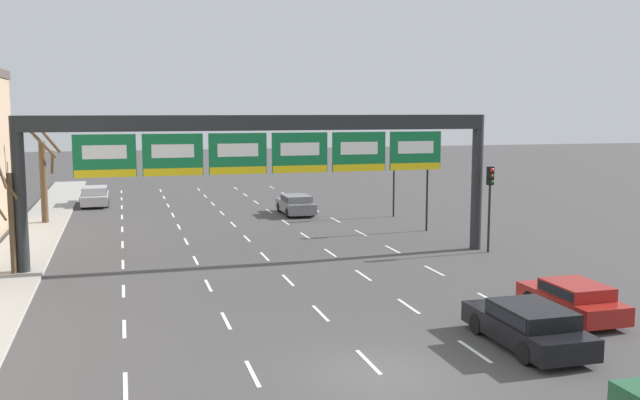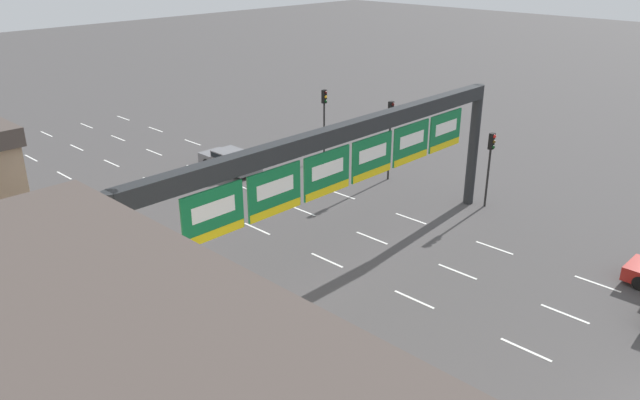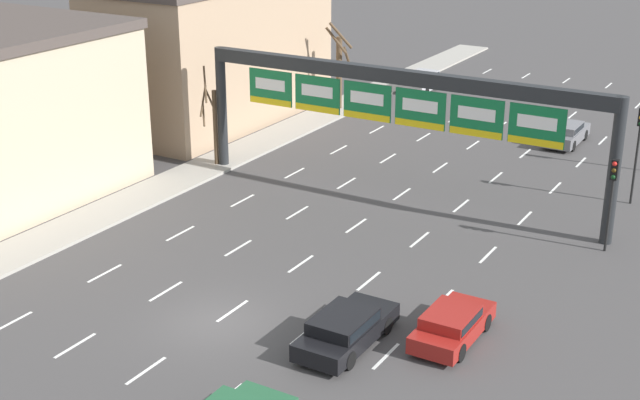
{
  "view_description": "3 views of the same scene",
  "coord_description": "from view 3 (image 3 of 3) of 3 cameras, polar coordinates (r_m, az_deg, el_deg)",
  "views": [
    {
      "loc": [
        -6.5,
        -17.2,
        7.06
      ],
      "look_at": [
        1.89,
        12.82,
        3.08
      ],
      "focal_mm": 40.0,
      "sensor_mm": 36.0,
      "label": 1
    },
    {
      "loc": [
        -18.85,
        -1.73,
        13.76
      ],
      "look_at": [
        -1.87,
        14.65,
        4.0
      ],
      "focal_mm": 35.0,
      "sensor_mm": 36.0,
      "label": 2
    },
    {
      "loc": [
        18.43,
        -23.54,
        16.15
      ],
      "look_at": [
        2.29,
        3.76,
        4.12
      ],
      "focal_mm": 50.0,
      "sensor_mm": 36.0,
      "label": 3
    }
  ],
  "objects": [
    {
      "name": "car_black",
      "position": [
        31.9,
        1.66,
        -8.18
      ],
      "size": [
        1.95,
        4.7,
        1.31
      ],
      "color": "black",
      "rests_on": "ground_plane"
    },
    {
      "name": "traffic_light_mid_block",
      "position": [
        46.65,
        19.74,
        3.84
      ],
      "size": [
        0.3,
        0.35,
        4.97
      ],
      "color": "black",
      "rests_on": "ground_plane"
    },
    {
      "name": "lane_dashes",
      "position": [
        44.41,
        3.86,
        -0.59
      ],
      "size": [
        13.32,
        67.0,
        0.01
      ],
      "color": "white",
      "rests_on": "ground_plane"
    },
    {
      "name": "car_silver",
      "position": [
        68.3,
        6.63,
        7.62
      ],
      "size": [
        1.9,
        4.77,
        1.42
      ],
      "color": "#B7B7BC",
      "rests_on": "ground_plane"
    },
    {
      "name": "car_red",
      "position": [
        32.56,
        8.45,
        -7.84
      ],
      "size": [
        1.81,
        4.15,
        1.25
      ],
      "color": "maroon",
      "rests_on": "ground_plane"
    },
    {
      "name": "tree_bare_third",
      "position": [
        61.62,
        1.25,
        8.51
      ],
      "size": [
        1.78,
        1.88,
        6.09
      ],
      "color": "brown",
      "rests_on": "sidewalk_left"
    },
    {
      "name": "building_far",
      "position": [
        59.69,
        -6.82,
        9.58
      ],
      "size": [
        8.34,
        17.08,
        9.4
      ],
      "color": "tan",
      "rests_on": "ground_plane"
    },
    {
      "name": "sidewalk_left",
      "position": [
        41.19,
        -19.33,
        -3.44
      ],
      "size": [
        2.8,
        110.0,
        0.15
      ],
      "color": "#A8A399",
      "rests_on": "ground_plane"
    },
    {
      "name": "tree_bare_closest",
      "position": [
        50.18,
        -6.87,
        5.08
      ],
      "size": [
        1.31,
        1.34,
        5.57
      ],
      "color": "brown",
      "rests_on": "sidewalk_left"
    },
    {
      "name": "ground_plane",
      "position": [
        33.98,
        -6.62,
        -7.75
      ],
      "size": [
        220.0,
        220.0,
        0.0
      ],
      "primitive_type": "plane",
      "color": "#474444"
    },
    {
      "name": "car_grey",
      "position": [
        56.56,
        15.45,
        4.18
      ],
      "size": [
        1.87,
        4.43,
        1.33
      ],
      "color": "slate",
      "rests_on": "ground_plane"
    },
    {
      "name": "traffic_light_near_gantry",
      "position": [
        40.49,
        18.21,
        0.84
      ],
      "size": [
        0.3,
        0.35,
        4.27
      ],
      "color": "black",
      "rests_on": "ground_plane"
    },
    {
      "name": "sign_gantry",
      "position": [
        44.0,
        4.89,
        6.58
      ],
      "size": [
        21.95,
        0.7,
        6.8
      ],
      "color": "#232628",
      "rests_on": "ground_plane"
    }
  ]
}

